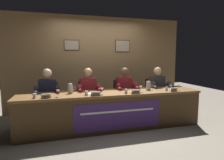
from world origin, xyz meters
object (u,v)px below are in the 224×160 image
panelist_far_right (158,88)px  nameplate_far_right (174,89)px  water_cup_center_left (86,93)px  document_stack_center_left (90,94)px  panelist_center_left (89,91)px  water_pitcher_left_side (70,88)px  juice_glass_center_left (102,90)px  nameplate_center_right (136,91)px  water_cup_far_right (167,89)px  conference_table (114,104)px  chair_far_right (154,97)px  juice_glass_far_left (58,92)px  water_pitcher_right_side (148,86)px  juice_glass_far_right (178,86)px  chair_center_left (88,101)px  nameplate_far_left (46,96)px  panelist_far_left (48,93)px  water_cup_far_left (35,96)px  nameplate_center_left (96,93)px  panelist_center_right (125,89)px  water_cup_center_right (126,91)px  chair_far_left (49,104)px  juice_glass_center_right (141,88)px  chair_center_right (123,99)px

panelist_far_right → nameplate_far_right: panelist_far_right is taller
panelist_far_right → nameplate_far_right: size_ratio=8.03×
water_cup_center_left → document_stack_center_left: bearing=52.9°
panelist_center_left → water_pitcher_left_side: size_ratio=5.94×
juice_glass_center_left → nameplate_center_right: juice_glass_center_left is taller
water_cup_far_right → water_pitcher_left_side: bearing=172.4°
conference_table → chair_far_right: (1.30, 0.69, -0.07)m
juice_glass_far_left → water_pitcher_right_side: (1.93, 0.22, 0.01)m
juice_glass_center_left → nameplate_center_right: (0.67, -0.09, -0.05)m
chair_far_right → water_cup_far_right: chair_far_right is taller
juice_glass_far_right → water_pitcher_left_side: water_pitcher_left_side is taller
water_pitcher_left_side → juice_glass_far_right: bearing=-7.1°
chair_center_left → water_pitcher_right_side: size_ratio=4.38×
document_stack_center_left → nameplate_far_left: bearing=-168.4°
conference_table → panelist_far_left: size_ratio=3.02×
water_cup_far_left → nameplate_center_left: 1.08m
water_cup_center_left → juice_glass_far_right: bearing=0.9°
juice_glass_far_left → nameplate_center_left: bearing=-8.2°
panelist_far_right → conference_table: bearing=-159.2°
nameplate_far_left → nameplate_far_right: bearing=-0.1°
panelist_far_right → water_pitcher_right_side: 0.59m
juice_glass_far_left → nameplate_center_right: bearing=-3.7°
nameplate_center_left → panelist_far_left: bearing=143.1°
chair_center_left → nameplate_center_right: bearing=-46.1°
conference_table → nameplate_far_left: (-1.29, -0.16, 0.27)m
panelist_far_left → panelist_center_left: (0.87, 0.00, 0.00)m
water_cup_far_left → panelist_center_right: 2.01m
panelist_far_right → juice_glass_far_right: (0.16, -0.58, 0.11)m
juice_glass_far_left → water_cup_center_left: (0.52, -0.03, -0.05)m
water_cup_far_left → panelist_center_right: bearing=17.2°
juice_glass_center_left → water_cup_center_right: bearing=-2.7°
chair_center_left → chair_far_right: 1.73m
chair_far_left → panelist_center_left: size_ratio=0.74×
conference_table → nameplate_center_right: (0.41, -0.18, 0.27)m
nameplate_far_left → nameplate_center_right: (1.69, -0.02, -0.00)m
nameplate_far_right → water_pitcher_left_side: 2.17m
chair_center_left → document_stack_center_left: chair_center_left is taller
juice_glass_center_left → panelist_far_right: size_ratio=0.10×
water_cup_center_left → juice_glass_center_right: size_ratio=0.69×
water_cup_center_left → chair_center_right: bearing=38.9°
nameplate_center_left → chair_far_left: bearing=135.7°
panelist_center_left → water_pitcher_right_side: bearing=-15.5°
panelist_far_left → panelist_far_right: bearing=0.0°
water_pitcher_right_side → nameplate_center_right: bearing=-144.4°
conference_table → nameplate_far_right: nameplate_far_right is taller
juice_glass_center_right → panelist_far_right: panelist_far_right is taller
chair_center_right → panelist_far_right: (0.87, -0.20, 0.28)m
nameplate_center_right → nameplate_center_left: bearing=-179.9°
panelist_far_left → nameplate_far_left: (0.01, -0.65, 0.07)m
chair_far_left → nameplate_center_right: size_ratio=5.06×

